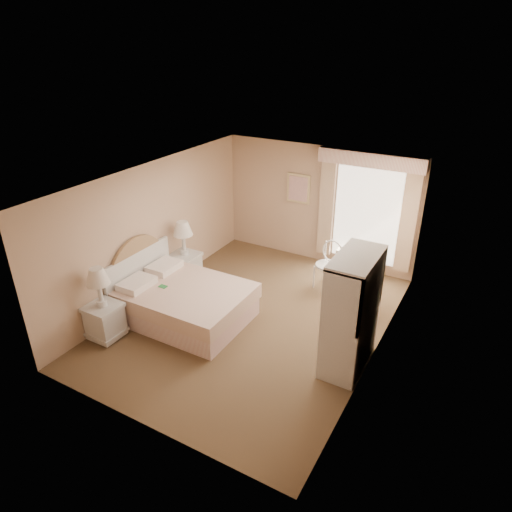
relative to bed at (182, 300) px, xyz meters
The scene contains 9 objects.
room 1.54m from the bed, 25.67° to the left, with size 4.21×5.51×2.51m.
window 3.99m from the bed, 55.78° to the left, with size 2.05×0.22×2.51m.
framed_art 3.53m from the bed, 78.33° to the left, with size 0.52×0.04×0.62m.
bed is the anchor object (origin of this frame).
nightstand_near 1.30m from the bed, 123.62° to the right, with size 0.52×0.52×1.25m.
nightstand_far 1.28m from the bed, 124.28° to the left, with size 0.53×0.53×1.27m.
round_table 3.42m from the bed, 42.07° to the left, with size 0.66×0.66×0.70m.
cafe_chair 2.93m from the bed, 51.57° to the left, with size 0.54×0.54×0.94m.
armoire 2.97m from the bed, ahead, with size 0.54×1.09×1.81m.
Camera 1 is at (3.31, -5.78, 4.50)m, focal length 32.00 mm.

